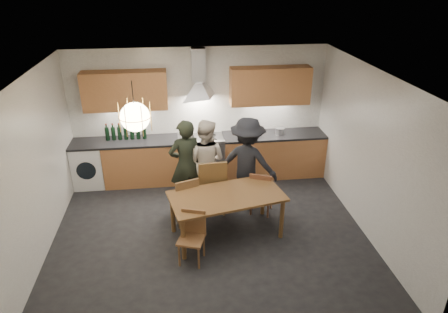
{
  "coord_description": "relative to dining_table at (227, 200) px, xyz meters",
  "views": [
    {
      "loc": [
        -0.42,
        -5.3,
        3.93
      ],
      "look_at": [
        0.27,
        0.4,
        1.2
      ],
      "focal_mm": 32.0,
      "sensor_mm": 36.0,
      "label": 1
    }
  ],
  "objects": [
    {
      "name": "chair_back_mid",
      "position": [
        -0.17,
        0.61,
        -0.05
      ],
      "size": [
        0.52,
        0.52,
        1.05
      ],
      "rotation": [
        0.0,
        0.0,
        3.23
      ],
      "color": "brown",
      "rests_on": "ground"
    },
    {
      "name": "chair_front",
      "position": [
        -0.56,
        -0.51,
        -0.2
      ],
      "size": [
        0.46,
        0.46,
        0.79
      ],
      "rotation": [
        0.0,
        0.0,
        -0.33
      ],
      "color": "brown",
      "rests_on": "ground"
    },
    {
      "name": "counter_run",
      "position": [
        -0.24,
        1.97,
        -0.2
      ],
      "size": [
        5.0,
        0.62,
        0.9
      ],
      "color": "tan",
      "rests_on": "ground"
    },
    {
      "name": "wine_bottles",
      "position": [
        -1.71,
        2.06,
        0.41
      ],
      "size": [
        0.78,
        0.08,
        0.33
      ],
      "color": "black",
      "rests_on": "counter_run"
    },
    {
      "name": "mixing_bowl",
      "position": [
        0.8,
        1.97,
        0.28
      ],
      "size": [
        0.36,
        0.36,
        0.07
      ],
      "primitive_type": "imported",
      "rotation": [
        0.0,
        0.0,
        -0.33
      ],
      "color": "silver",
      "rests_on": "counter_run"
    },
    {
      "name": "chair_back_left",
      "position": [
        -0.63,
        0.37,
        -0.15
      ],
      "size": [
        0.51,
        0.51,
        0.87
      ],
      "rotation": [
        0.0,
        0.0,
        3.49
      ],
      "color": "brown",
      "rests_on": "ground"
    },
    {
      "name": "stock_pot",
      "position": [
        1.32,
        1.95,
        0.31
      ],
      "size": [
        0.23,
        0.23,
        0.13
      ],
      "primitive_type": "cylinder",
      "rotation": [
        0.0,
        0.0,
        0.32
      ],
      "color": "silver",
      "rests_on": "counter_run"
    },
    {
      "name": "room_shell",
      "position": [
        -0.26,
        0.02,
        1.05
      ],
      "size": [
        5.02,
        4.52,
        2.61
      ],
      "color": "white",
      "rests_on": "ground"
    },
    {
      "name": "range_stove",
      "position": [
        -0.26,
        1.97,
        -0.21
      ],
      "size": [
        0.9,
        0.6,
        0.92
      ],
      "color": "silver",
      "rests_on": "ground"
    },
    {
      "name": "chair_back_right",
      "position": [
        0.66,
        0.51,
        -0.18
      ],
      "size": [
        0.49,
        0.49,
        0.82
      ],
      "rotation": [
        0.0,
        0.0,
        2.73
      ],
      "color": "brown",
      "rests_on": "ground"
    },
    {
      "name": "dining_table",
      "position": [
        0.0,
        0.0,
        0.0
      ],
      "size": [
        1.89,
        1.22,
        0.74
      ],
      "rotation": [
        0.0,
        0.0,
        0.21
      ],
      "color": "brown",
      "rests_on": "ground"
    },
    {
      "name": "ground",
      "position": [
        -0.26,
        0.02,
        -0.65
      ],
      "size": [
        5.0,
        5.0,
        0.0
      ],
      "primitive_type": "plane",
      "color": "black",
      "rests_on": "ground"
    },
    {
      "name": "person_mid",
      "position": [
        -0.24,
        1.15,
        0.13
      ],
      "size": [
        0.94,
        0.85,
        1.56
      ],
      "primitive_type": "imported",
      "rotation": [
        0.0,
        0.0,
        2.71
      ],
      "color": "beige",
      "rests_on": "ground"
    },
    {
      "name": "wall_fixtures",
      "position": [
        -0.26,
        2.09,
        1.22
      ],
      "size": [
        4.3,
        0.54,
        1.1
      ],
      "color": "#CA854D",
      "rests_on": "ground"
    },
    {
      "name": "pendant_lamp",
      "position": [
        -1.26,
        -0.08,
        1.45
      ],
      "size": [
        0.43,
        0.43,
        0.7
      ],
      "color": "black",
      "rests_on": "ground"
    },
    {
      "name": "person_left",
      "position": [
        -0.6,
        0.99,
        0.16
      ],
      "size": [
        0.68,
        0.53,
        1.63
      ],
      "primitive_type": "imported",
      "rotation": [
        0.0,
        0.0,
        3.41
      ],
      "color": "black",
      "rests_on": "ground"
    },
    {
      "name": "person_right",
      "position": [
        0.48,
        0.9,
        0.18
      ],
      "size": [
        1.22,
        0.98,
        1.65
      ],
      "primitive_type": "imported",
      "rotation": [
        0.0,
        0.0,
        2.74
      ],
      "color": "black",
      "rests_on": "ground"
    }
  ]
}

